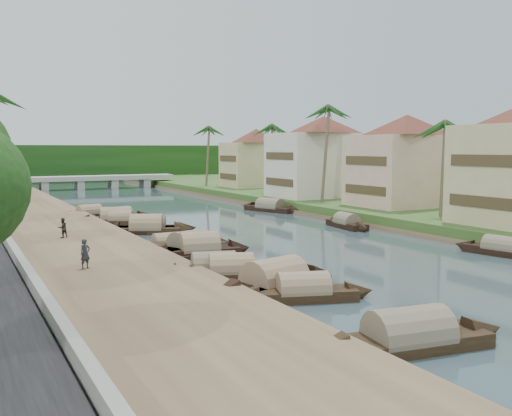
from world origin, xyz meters
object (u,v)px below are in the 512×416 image
bridge (96,179)px  person_near (85,254)px  sampan_1 (274,283)px  sampan_0 (408,339)px

bridge → person_near: bearing=-103.0°
sampan_1 → sampan_0: bearing=-103.4°
sampan_1 → person_near: bearing=128.3°
sampan_1 → person_near: person_near is taller
bridge → sampan_1: bridge is taller
bridge → sampan_1: (-8.67, -79.42, -1.30)m
sampan_0 → person_near: size_ratio=5.45×
sampan_0 → sampan_1: (-0.02, 9.76, 0.01)m
sampan_0 → person_near: 18.20m
bridge → sampan_0: bridge is taller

